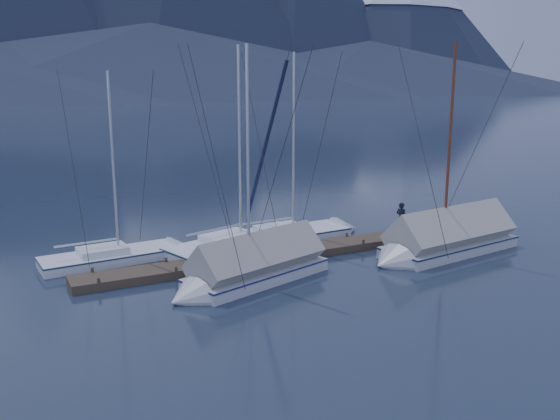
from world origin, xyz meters
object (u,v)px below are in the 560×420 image
(sailboat_covered_near, at_px, (441,243))
(sailboat_open_mid, at_px, (250,242))
(sailboat_open_left, at_px, (129,256))
(person, at_px, (401,218))
(sailboat_open_right, at_px, (302,235))
(sailboat_covered_far, at_px, (246,271))

(sailboat_covered_near, bearing_deg, sailboat_open_mid, 144.20)
(sailboat_open_left, distance_m, sailboat_covered_near, 14.07)
(sailboat_open_mid, xyz_separation_m, person, (7.10, -2.46, 0.95))
(sailboat_open_left, relative_size, sailboat_open_right, 0.90)
(sailboat_open_mid, height_order, sailboat_covered_near, sailboat_covered_near)
(sailboat_open_right, relative_size, sailboat_covered_far, 1.00)
(sailboat_covered_far, bearing_deg, sailboat_covered_near, -2.07)
(sailboat_open_mid, bearing_deg, sailboat_covered_near, -35.80)
(sailboat_open_right, bearing_deg, sailboat_open_mid, -178.40)
(sailboat_open_mid, bearing_deg, sailboat_covered_far, -115.36)
(sailboat_covered_far, xyz_separation_m, person, (9.41, 2.41, 0.64))
(sailboat_covered_near, bearing_deg, sailboat_covered_far, 177.93)
(sailboat_open_right, xyz_separation_m, person, (4.19, -2.54, 0.95))
(sailboat_open_right, distance_m, person, 4.99)
(sailboat_open_mid, relative_size, person, 6.52)
(sailboat_open_mid, xyz_separation_m, sailboat_covered_far, (-2.31, -4.87, 0.31))
(person, bearing_deg, sailboat_covered_near, 163.79)
(sailboat_open_right, xyz_separation_m, sailboat_covered_near, (4.32, -5.30, 0.34))
(sailboat_open_right, xyz_separation_m, sailboat_covered_far, (-5.22, -4.95, 0.31))
(sailboat_covered_far, relative_size, person, 6.36)
(sailboat_covered_near, height_order, person, sailboat_covered_near)
(sailboat_covered_far, bearing_deg, sailboat_open_left, 122.26)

